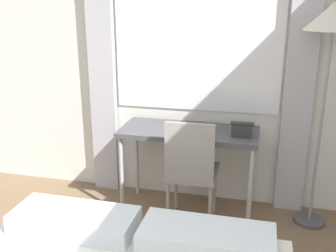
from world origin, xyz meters
TOP-DOWN VIEW (x-y plane):
  - wall_back_with_window at (0.03, 3.04)m, footprint 4.73×0.13m
  - desk at (0.19, 2.72)m, footprint 1.15×0.50m
  - desk_chair at (0.25, 2.49)m, footprint 0.41×0.41m
  - standing_lamp at (1.22, 2.78)m, footprint 0.43×0.43m
  - telephone at (0.62, 2.69)m, footprint 0.18×0.14m
  - book at (0.29, 2.66)m, footprint 0.26×0.19m

SIDE VIEW (x-z plane):
  - desk_chair at x=0.25m, z-range 0.06..0.98m
  - desk at x=0.19m, z-range 0.31..1.06m
  - book at x=0.29m, z-range 0.76..0.78m
  - telephone at x=0.62m, z-range 0.75..0.86m
  - wall_back_with_window at x=0.03m, z-range 0.00..2.70m
  - standing_lamp at x=1.22m, z-range 0.68..2.47m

